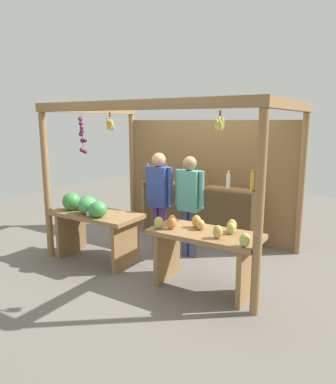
% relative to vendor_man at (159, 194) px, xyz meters
% --- Properties ---
extents(ground_plane, '(12.00, 12.00, 0.00)m').
position_rel_vendor_man_xyz_m(ground_plane, '(0.29, 0.02, -0.96)').
color(ground_plane, slate).
rests_on(ground_plane, ground).
extents(market_stall, '(3.37, 2.23, 2.32)m').
position_rel_vendor_man_xyz_m(market_stall, '(0.28, 0.52, 0.40)').
color(market_stall, olive).
rests_on(market_stall, ground).
extents(fruit_counter_left, '(1.37, 0.65, 1.01)m').
position_rel_vendor_man_xyz_m(fruit_counter_left, '(-0.67, -0.81, -0.29)').
color(fruit_counter_left, olive).
rests_on(fruit_counter_left, ground).
extents(fruit_counter_right, '(1.37, 0.65, 0.90)m').
position_rel_vendor_man_xyz_m(fruit_counter_right, '(1.18, -0.78, -0.38)').
color(fruit_counter_right, olive).
rests_on(fruit_counter_right, ground).
extents(bottle_shelf_unit, '(2.16, 0.22, 1.34)m').
position_rel_vendor_man_xyz_m(bottle_shelf_unit, '(0.21, 0.82, -0.16)').
color(bottle_shelf_unit, olive).
rests_on(bottle_shelf_unit, ground).
extents(vendor_man, '(0.48, 0.22, 1.60)m').
position_rel_vendor_man_xyz_m(vendor_man, '(0.00, 0.00, 0.00)').
color(vendor_man, '#543370').
rests_on(vendor_man, ground).
extents(vendor_woman, '(0.48, 0.21, 1.56)m').
position_rel_vendor_man_xyz_m(vendor_woman, '(0.50, 0.08, -0.02)').
color(vendor_woman, '#3B497E').
rests_on(vendor_woman, ground).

